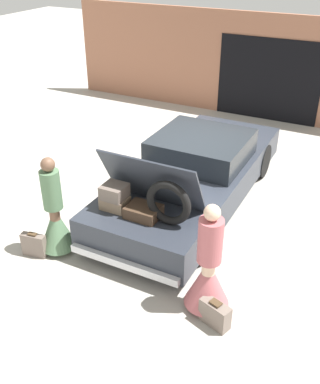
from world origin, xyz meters
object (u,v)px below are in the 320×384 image
at_px(car, 194,174).
at_px(person_right, 208,273).
at_px(person_left, 55,219).
at_px(suitcase_beside_left_person, 34,245).
at_px(suitcase_beside_right_person, 215,314).

bearing_deg(car, person_right, -62.80).
distance_m(car, person_left, 2.81).
bearing_deg(suitcase_beside_left_person, suitcase_beside_right_person, -1.26).
bearing_deg(suitcase_beside_right_person, suitcase_beside_left_person, 178.74).
bearing_deg(suitcase_beside_right_person, car, 118.61).
relative_size(person_right, suitcase_beside_right_person, 3.60).
height_order(person_left, suitcase_beside_left_person, person_left).
xyz_separation_m(person_right, suitcase_beside_right_person, (0.22, -0.26, -0.41)).
height_order(car, suitcase_beside_right_person, car).
bearing_deg(person_right, suitcase_beside_left_person, 84.28).
height_order(person_right, suitcase_beside_right_person, person_right).
bearing_deg(person_right, car, 17.67).
bearing_deg(suitcase_beside_right_person, person_right, 130.55).
xyz_separation_m(car, suitcase_beside_right_person, (1.55, -2.84, -0.39)).
bearing_deg(car, suitcase_beside_left_person, -119.60).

